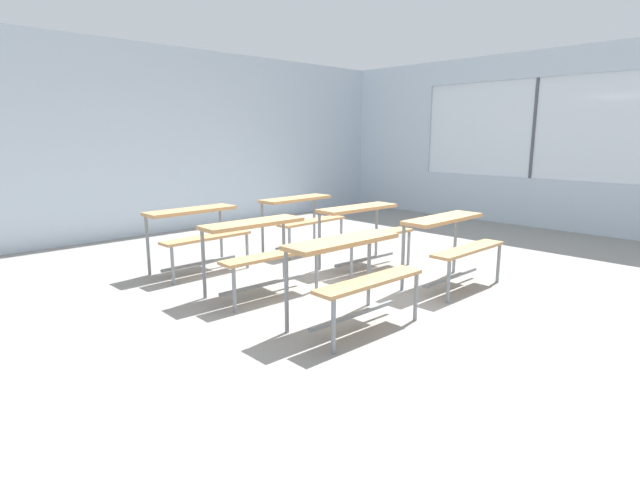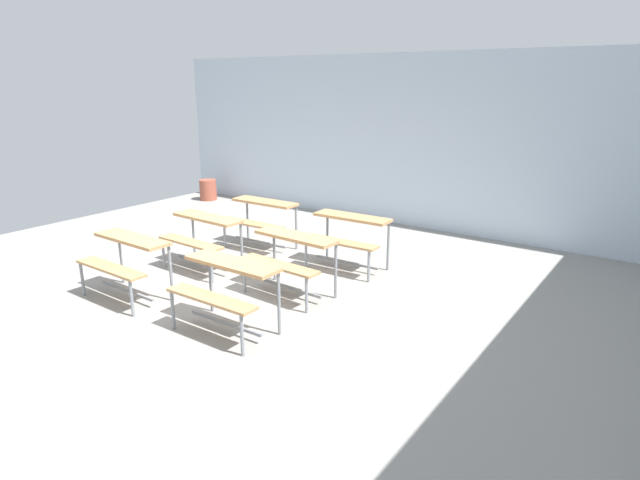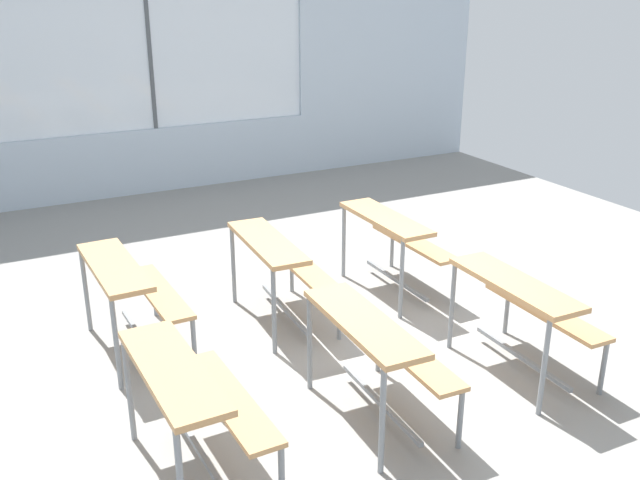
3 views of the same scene
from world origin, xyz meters
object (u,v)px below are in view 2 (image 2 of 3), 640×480
desk_bench_r1c0 (202,230)px  desk_bench_r1c1 (290,251)px  desk_bench_r0c1 (225,281)px  desk_bench_r2c0 (261,213)px  trash_bin (208,190)px  desk_bench_r0c0 (125,254)px  desk_bench_r2c1 (348,230)px

desk_bench_r1c0 → desk_bench_r1c1: size_ratio=0.99×
desk_bench_r0c1 → desk_bench_r2c0: bearing=124.6°
trash_bin → desk_bench_r1c0: bearing=-44.0°
desk_bench_r0c0 → desk_bench_r2c0: (-0.03, 2.45, 0.00)m
desk_bench_r0c1 → desk_bench_r1c0: same height
desk_bench_r0c1 → desk_bench_r1c0: bearing=144.3°
desk_bench_r0c1 → desk_bench_r1c1: 1.17m
desk_bench_r1c0 → desk_bench_r1c1: same height
desk_bench_r1c1 → desk_bench_r2c1: 1.21m
desk_bench_r0c0 → desk_bench_r2c1: (1.60, 2.42, 0.00)m
desk_bench_r0c0 → desk_bench_r2c1: 2.90m
desk_bench_r0c0 → trash_bin: 5.57m
desk_bench_r0c0 → desk_bench_r1c0: bearing=92.4°
desk_bench_r2c1 → trash_bin: desk_bench_r2c1 is taller
desk_bench_r1c0 → desk_bench_r2c1: (1.62, 1.18, 0.00)m
desk_bench_r1c1 → desk_bench_r2c1: (0.06, 1.21, 0.00)m
desk_bench_r0c1 → desk_bench_r1c1: (-0.07, 1.17, 0.00)m
desk_bench_r2c0 → desk_bench_r2c1: 1.63m
desk_bench_r0c0 → desk_bench_r2c0: 2.45m
desk_bench_r0c0 → desk_bench_r2c1: size_ratio=1.00×
desk_bench_r0c0 → desk_bench_r1c0: (-0.02, 1.24, 0.00)m
desk_bench_r1c1 → desk_bench_r2c1: size_ratio=1.01×
desk_bench_r2c0 → trash_bin: size_ratio=2.49×
desk_bench_r2c0 → desk_bench_r0c0: bearing=-90.6°
desk_bench_r0c1 → desk_bench_r1c1: same height
desk_bench_r1c1 → desk_bench_r2c1: same height
desk_bench_r0c1 → desk_bench_r0c0: bearing=-178.1°
desk_bench_r1c1 → desk_bench_r0c1: bearing=-83.4°
desk_bench_r0c0 → desk_bench_r1c0: 1.24m
desk_bench_r0c1 → trash_bin: (-4.96, 4.40, -0.34)m
desk_bench_r1c1 → trash_bin: bearing=149.4°
desk_bench_r0c1 → desk_bench_r2c0: (-1.64, 2.40, 0.00)m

